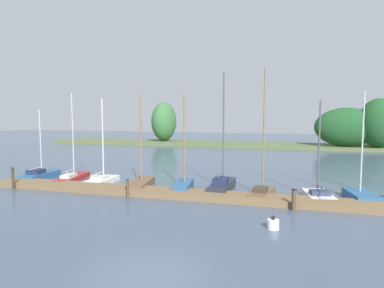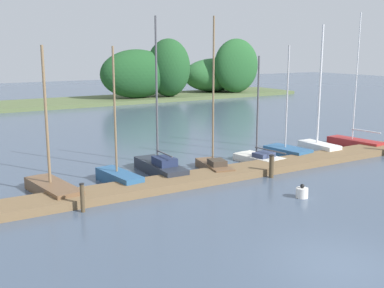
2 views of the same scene
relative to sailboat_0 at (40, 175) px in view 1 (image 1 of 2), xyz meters
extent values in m
plane|color=#425166|center=(14.00, -11.73, -0.33)|extent=(160.00, 160.00, 0.00)
cube|color=brown|center=(14.00, -2.26, -0.15)|extent=(30.32, 1.80, 0.35)
cube|color=#56663D|center=(14.00, 31.23, -0.13)|extent=(69.05, 8.00, 0.40)
ellipsoid|color=#386B38|center=(-2.17, 32.78, 3.43)|extent=(4.09, 5.91, 6.72)
ellipsoid|color=#1E4C23|center=(26.63, 29.96, 2.85)|extent=(8.76, 4.46, 5.55)
ellipsoid|color=#1E4C23|center=(30.55, 29.50, 3.47)|extent=(5.16, 4.97, 6.79)
cube|color=#285684|center=(0.00, -0.09, -0.08)|extent=(1.51, 3.30, 0.50)
cube|color=#285684|center=(-0.06, 1.37, -0.10)|extent=(0.79, 0.84, 0.43)
cube|color=#1E2847|center=(0.02, -0.49, 0.34)|extent=(1.07, 1.02, 0.33)
cylinder|color=#B7B7BC|center=(-0.01, 0.15, 2.57)|extent=(0.08, 0.08, 4.80)
cylinder|color=#B7B7BC|center=(0.02, -0.48, 0.56)|extent=(0.13, 1.42, 0.07)
cube|color=maroon|center=(2.78, 0.05, -0.15)|extent=(1.50, 4.08, 0.36)
cube|color=maroon|center=(2.53, 1.82, -0.17)|extent=(0.66, 1.06, 0.31)
cube|color=beige|center=(2.85, -0.45, 0.15)|extent=(0.87, 1.28, 0.23)
cylinder|color=#B7B7BC|center=(2.74, 0.34, 3.10)|extent=(0.08, 0.08, 6.13)
cylinder|color=#B7B7BC|center=(2.82, -0.22, 0.52)|extent=(0.24, 1.26, 0.06)
cube|color=silver|center=(5.40, -0.13, -0.15)|extent=(1.35, 2.88, 0.37)
cube|color=silver|center=(5.39, 1.16, -0.16)|extent=(0.73, 0.73, 0.31)
cube|color=beige|center=(5.41, -0.48, 0.16)|extent=(1.00, 0.87, 0.24)
cylinder|color=#B7B7BC|center=(5.40, 0.09, 2.89)|extent=(0.12, 0.12, 5.71)
cylinder|color=#B7B7BC|center=(5.41, -0.70, 0.49)|extent=(0.09, 1.75, 0.07)
cube|color=brown|center=(8.72, -0.86, -0.07)|extent=(1.66, 3.67, 0.52)
cube|color=brown|center=(8.48, 0.72, -0.10)|extent=(0.76, 0.97, 0.44)
cylinder|color=#7F6647|center=(8.68, -0.59, 3.05)|extent=(0.12, 0.12, 5.72)
cube|color=#285684|center=(11.73, -0.78, -0.04)|extent=(1.28, 2.98, 0.58)
cube|color=#285684|center=(11.57, 0.51, -0.07)|extent=(0.59, 0.78, 0.49)
cylinder|color=#7F6647|center=(11.70, -0.57, 3.06)|extent=(0.10, 0.10, 5.61)
cube|color=#232833|center=(14.14, -0.17, -0.04)|extent=(1.23, 3.89, 0.58)
cube|color=#232833|center=(14.17, 1.57, -0.07)|extent=(0.65, 0.98, 0.49)
cube|color=#1E2847|center=(14.13, -0.66, 0.44)|extent=(0.89, 1.18, 0.38)
cylinder|color=#4C4C51|center=(14.14, 0.12, 3.76)|extent=(0.10, 0.10, 7.01)
cylinder|color=#4C4C51|center=(14.13, -0.64, 0.81)|extent=(0.10, 1.68, 0.07)
cube|color=brown|center=(16.70, -1.11, -0.12)|extent=(1.53, 3.05, 0.42)
cube|color=brown|center=(16.95, 0.17, -0.14)|extent=(0.67, 0.82, 0.36)
cube|color=#3D3328|center=(16.63, -1.47, 0.23)|extent=(0.89, 1.00, 0.28)
cylinder|color=#7F6647|center=(16.74, -0.90, 3.69)|extent=(0.10, 0.10, 7.19)
cube|color=silver|center=(19.89, -0.71, -0.15)|extent=(1.76, 2.83, 0.36)
cube|color=silver|center=(19.71, 0.47, -0.16)|extent=(0.85, 0.77, 0.31)
cube|color=#2D3856|center=(19.94, -1.04, 0.16)|extent=(1.14, 0.94, 0.24)
cylinder|color=#4C4C51|center=(19.86, -0.52, 2.71)|extent=(0.10, 0.10, 5.34)
cylinder|color=#4C4C51|center=(20.01, -1.46, 0.46)|extent=(0.40, 2.11, 0.07)
cube|color=#285684|center=(22.21, -0.42, -0.07)|extent=(1.67, 2.78, 0.51)
cube|color=#285684|center=(22.04, 0.74, -0.10)|extent=(0.80, 0.75, 0.43)
cylinder|color=#B7B7BC|center=(22.18, -0.23, 3.05)|extent=(0.09, 0.09, 5.74)
cylinder|color=#3D3323|center=(0.72, -3.34, 0.37)|extent=(0.17, 0.17, 1.39)
cylinder|color=black|center=(0.72, -3.34, 1.08)|extent=(0.20, 0.20, 0.04)
cylinder|color=#4C3D28|center=(9.13, -3.50, 0.22)|extent=(0.16, 0.16, 1.09)
cylinder|color=black|center=(9.13, -3.50, 0.78)|extent=(0.19, 0.19, 0.04)
cylinder|color=#4C3D28|center=(18.44, -3.43, 0.21)|extent=(0.23, 0.23, 1.08)
cylinder|color=black|center=(18.44, -3.43, 0.77)|extent=(0.27, 0.27, 0.04)
cylinder|color=white|center=(17.50, -6.48, -0.12)|extent=(0.50, 0.50, 0.41)
sphere|color=black|center=(17.50, -6.48, 0.17)|extent=(0.18, 0.18, 0.18)
camera|label=1|loc=(17.78, -20.44, 4.56)|focal=30.28mm
camera|label=2|loc=(3.91, -20.24, 5.79)|focal=44.18mm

